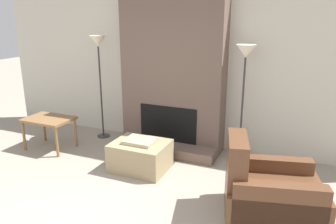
% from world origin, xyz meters
% --- Properties ---
extents(wall_back, '(7.04, 0.06, 2.60)m').
position_xyz_m(wall_back, '(0.00, 3.00, 1.30)').
color(wall_back, beige).
rests_on(wall_back, ground_plane).
extents(fireplace, '(1.69, 0.75, 2.60)m').
position_xyz_m(fireplace, '(0.00, 2.75, 1.23)').
color(fireplace, brown).
rests_on(fireplace, ground_plane).
extents(ottoman, '(0.78, 0.63, 0.46)m').
position_xyz_m(ottoman, '(-0.09, 1.75, 0.21)').
color(ottoman, '#998460').
rests_on(ottoman, ground_plane).
extents(armchair, '(1.20, 1.02, 0.91)m').
position_xyz_m(armchair, '(1.73, 1.28, 0.27)').
color(armchair, brown).
rests_on(armchair, ground_plane).
extents(side_table, '(0.76, 0.54, 0.53)m').
position_xyz_m(side_table, '(-1.83, 1.84, 0.46)').
color(side_table, brown).
rests_on(side_table, ground_plane).
extents(floor_lamp_left, '(0.28, 0.28, 1.82)m').
position_xyz_m(floor_lamp_left, '(-1.34, 2.66, 1.55)').
color(floor_lamp_left, '#333333').
rests_on(floor_lamp_left, ground_plane).
extents(floor_lamp_right, '(0.28, 0.28, 1.76)m').
position_xyz_m(floor_lamp_right, '(1.16, 2.66, 1.50)').
color(floor_lamp_right, '#333333').
rests_on(floor_lamp_right, ground_plane).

